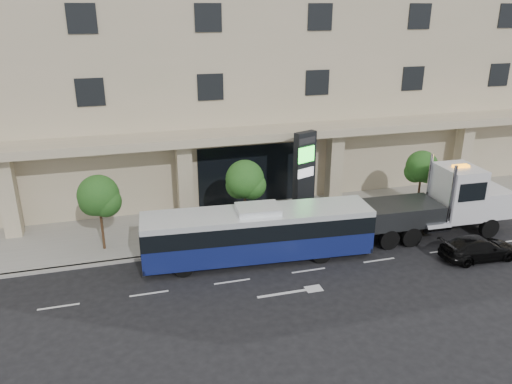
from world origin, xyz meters
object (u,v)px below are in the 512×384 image
tow_truck (442,204)px  black_sedan (479,248)px  city_bus (258,233)px  signage_pylon (304,176)px

tow_truck → black_sedan: bearing=-85.2°
tow_truck → black_sedan: 3.51m
city_bus → black_sedan: size_ratio=2.86×
city_bus → signage_pylon: size_ratio=2.17×
city_bus → black_sedan: (11.30, -3.14, -0.93)m
signage_pylon → city_bus: bearing=-157.6°
black_sedan → signage_pylon: size_ratio=0.76×
city_bus → signage_pylon: signage_pylon is taller
tow_truck → signage_pylon: size_ratio=1.80×
city_bus → black_sedan: city_bus is taller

